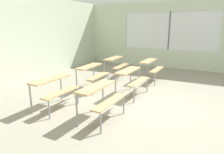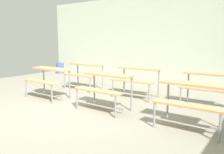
{
  "view_description": "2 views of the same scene",
  "coord_description": "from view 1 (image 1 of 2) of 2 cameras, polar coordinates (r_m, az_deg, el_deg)",
  "views": [
    {
      "loc": [
        -4.67,
        -1.46,
        1.99
      ],
      "look_at": [
        0.59,
        1.19,
        0.47
      ],
      "focal_mm": 32.86,
      "sensor_mm": 36.0,
      "label": 1
    },
    {
      "loc": [
        3.37,
        -3.19,
        1.44
      ],
      "look_at": [
        -0.06,
        1.76,
        0.47
      ],
      "focal_mm": 37.26,
      "sensor_mm": 36.0,
      "label": 2
    }
  ],
  "objects": [
    {
      "name": "ground",
      "position": [
        5.29,
        8.76,
        -8.08
      ],
      "size": [
        10.0,
        9.0,
        0.05
      ],
      "primitive_type": "cube",
      "color": "gray"
    },
    {
      "name": "desk_bench_r1c2",
      "position": [
        7.89,
        1.12,
        4.07
      ],
      "size": [
        1.11,
        0.61,
        0.74
      ],
      "rotation": [
        0.0,
        0.0,
        0.02
      ],
      "color": "tan",
      "rests_on": "ground"
    },
    {
      "name": "wall_back",
      "position": [
        7.59,
        -25.47,
        9.4
      ],
      "size": [
        10.0,
        0.12,
        3.0
      ],
      "primitive_type": "cube",
      "color": "beige",
      "rests_on": "ground"
    },
    {
      "name": "desk_bench_r0c2",
      "position": [
        7.44,
        10.87,
        3.17
      ],
      "size": [
        1.11,
        0.61,
        0.74
      ],
      "rotation": [
        0.0,
        0.0,
        -0.02
      ],
      "color": "tan",
      "rests_on": "ground"
    },
    {
      "name": "desk_bench_r0c1",
      "position": [
        5.81,
        5.47,
        0.19
      ],
      "size": [
        1.12,
        0.64,
        0.74
      ],
      "rotation": [
        0.0,
        0.0,
        -0.04
      ],
      "color": "tan",
      "rests_on": "ground"
    },
    {
      "name": "wall_right",
      "position": [
        9.78,
        19.24,
        10.51
      ],
      "size": [
        0.12,
        9.0,
        3.0
      ],
      "color": "beige",
      "rests_on": "ground"
    },
    {
      "name": "desk_bench_r1c1",
      "position": [
        6.4,
        -5.53,
        1.53
      ],
      "size": [
        1.11,
        0.61,
        0.74
      ],
      "rotation": [
        0.0,
        0.0,
        0.02
      ],
      "color": "tan",
      "rests_on": "ground"
    },
    {
      "name": "desk_bench_r1c0",
      "position": [
        5.07,
        -15.8,
        -2.45
      ],
      "size": [
        1.12,
        0.62,
        0.74
      ],
      "rotation": [
        0.0,
        0.0,
        -0.03
      ],
      "color": "tan",
      "rests_on": "ground"
    },
    {
      "name": "desk_bench_r0c0",
      "position": [
        4.3,
        -3.16,
        -4.94
      ],
      "size": [
        1.12,
        0.62,
        0.74
      ],
      "rotation": [
        0.0,
        0.0,
        -0.03
      ],
      "color": "tan",
      "rests_on": "ground"
    }
  ]
}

